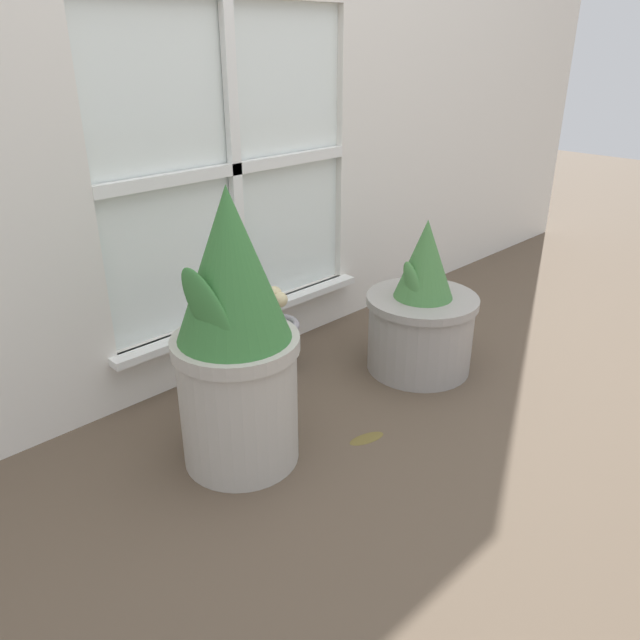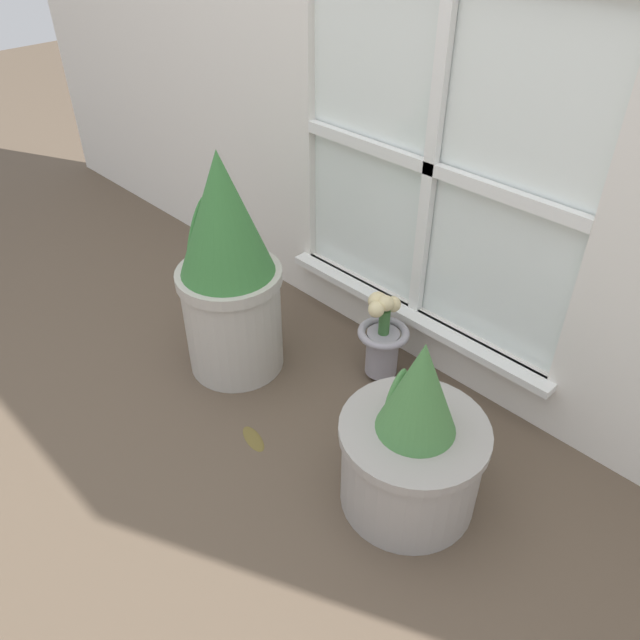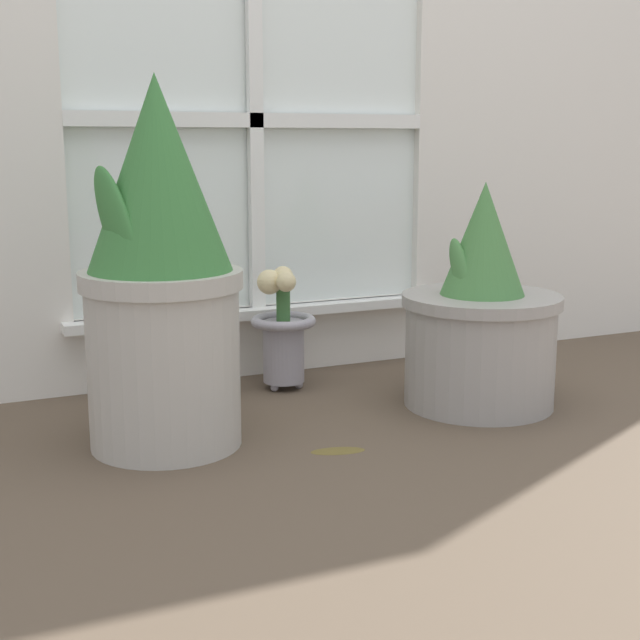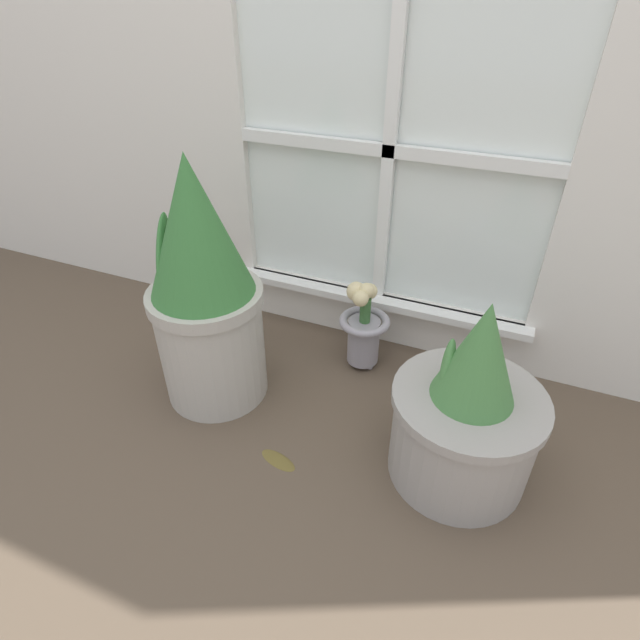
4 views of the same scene
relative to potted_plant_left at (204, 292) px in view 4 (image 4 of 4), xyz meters
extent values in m
plane|color=brown|center=(0.37, -0.22, -0.35)|extent=(10.00, 10.00, 0.00)
cube|color=silver|center=(0.37, 0.46, -0.26)|extent=(0.94, 0.05, 0.18)
cube|color=white|center=(0.37, 0.48, 0.30)|extent=(0.94, 0.02, 0.95)
cube|color=white|center=(0.37, 0.45, 0.30)|extent=(0.04, 0.02, 0.95)
cube|color=white|center=(0.37, 0.45, 0.30)|extent=(0.94, 0.02, 0.04)
cube|color=white|center=(0.37, 0.42, -0.18)|extent=(1.00, 0.06, 0.02)
cylinder|color=#B7B2A8|center=(0.00, 0.00, -0.17)|extent=(0.30, 0.30, 0.36)
cylinder|color=#B7B2A8|center=(0.00, 0.00, -0.01)|extent=(0.32, 0.32, 0.04)
cylinder|color=#38281E|center=(0.00, 0.00, 0.00)|extent=(0.28, 0.28, 0.01)
cone|color=#387538|center=(0.00, 0.00, 0.19)|extent=(0.28, 0.28, 0.38)
ellipsoid|color=#387538|center=(-0.09, -0.03, 0.10)|extent=(0.09, 0.19, 0.26)
cylinder|color=#9E9993|center=(0.74, -0.03, -0.22)|extent=(0.34, 0.34, 0.26)
cylinder|color=#9E9993|center=(0.74, -0.03, -0.11)|extent=(0.36, 0.36, 0.03)
cylinder|color=#38281E|center=(0.74, -0.03, -0.10)|extent=(0.32, 0.32, 0.01)
cone|color=#477F42|center=(0.74, -0.03, 0.04)|extent=(0.19, 0.19, 0.26)
ellipsoid|color=#477F42|center=(0.67, -0.03, -0.03)|extent=(0.04, 0.11, 0.15)
sphere|color=#99939E|center=(0.37, 0.33, -0.34)|extent=(0.02, 0.02, 0.02)
sphere|color=#99939E|center=(0.34, 0.27, -0.34)|extent=(0.02, 0.02, 0.02)
sphere|color=#99939E|center=(0.41, 0.27, -0.34)|extent=(0.02, 0.02, 0.02)
cylinder|color=#99939E|center=(0.37, 0.29, -0.26)|extent=(0.10, 0.10, 0.15)
torus|color=#99939E|center=(0.37, 0.29, -0.18)|extent=(0.16, 0.16, 0.02)
cylinder|color=#386633|center=(0.37, 0.29, -0.14)|extent=(0.03, 0.03, 0.08)
sphere|color=beige|center=(0.37, 0.29, -0.07)|extent=(0.05, 0.05, 0.05)
sphere|color=beige|center=(0.37, 0.32, -0.09)|extent=(0.05, 0.05, 0.05)
sphere|color=beige|center=(0.34, 0.29, -0.08)|extent=(0.06, 0.06, 0.06)
sphere|color=beige|center=(0.37, 0.25, -0.08)|extent=(0.05, 0.05, 0.05)
ellipsoid|color=brown|center=(0.30, -0.18, -0.35)|extent=(0.12, 0.07, 0.01)
camera|label=1|loc=(-0.82, -1.12, 0.67)|focal=35.00mm
camera|label=2|loc=(1.30, -0.91, 1.00)|focal=35.00mm
camera|label=3|loc=(-0.43, -1.70, 0.25)|focal=50.00mm
camera|label=4|loc=(0.74, -0.95, 0.71)|focal=28.00mm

